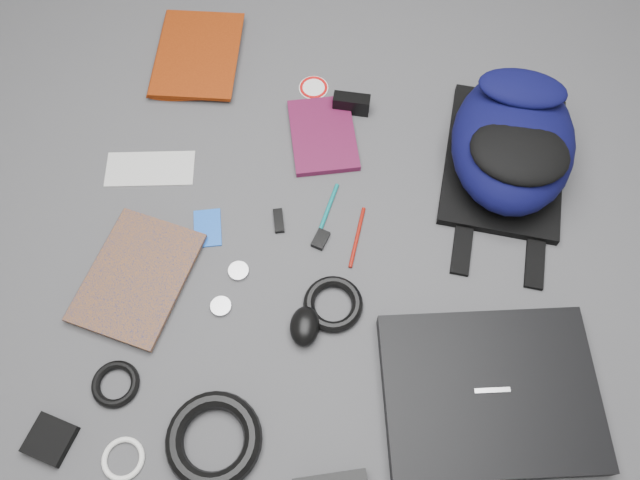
% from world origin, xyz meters
% --- Properties ---
extents(ground, '(4.00, 4.00, 0.00)m').
position_xyz_m(ground, '(0.00, 0.00, 0.00)').
color(ground, '#4F4F51').
rests_on(ground, ground).
extents(backpack, '(0.30, 0.42, 0.17)m').
position_xyz_m(backpack, '(0.38, 0.28, 0.09)').
color(backpack, black).
rests_on(backpack, ground).
extents(laptop, '(0.46, 0.39, 0.04)m').
position_xyz_m(laptop, '(0.37, -0.27, 0.02)').
color(laptop, black).
rests_on(laptop, ground).
extents(textbook_red, '(0.24, 0.30, 0.03)m').
position_xyz_m(textbook_red, '(-0.49, 0.45, 0.02)').
color(textbook_red, maroon).
rests_on(textbook_red, ground).
extents(comic_book, '(0.24, 0.30, 0.02)m').
position_xyz_m(comic_book, '(-0.46, -0.13, 0.01)').
color(comic_book, '#B3600C').
rests_on(comic_book, ground).
extents(envelope, '(0.22, 0.13, 0.00)m').
position_xyz_m(envelope, '(-0.42, 0.12, 0.00)').
color(envelope, silver).
rests_on(envelope, ground).
extents(dvd_case, '(0.20, 0.24, 0.02)m').
position_xyz_m(dvd_case, '(-0.04, 0.28, 0.01)').
color(dvd_case, '#450D28').
rests_on(dvd_case, ground).
extents(compact_camera, '(0.09, 0.03, 0.05)m').
position_xyz_m(compact_camera, '(0.01, 0.37, 0.02)').
color(compact_camera, black).
rests_on(compact_camera, ground).
extents(sticker_disc, '(0.09, 0.09, 0.00)m').
position_xyz_m(sticker_disc, '(-0.09, 0.42, 0.00)').
color(sticker_disc, white).
rests_on(sticker_disc, ground).
extents(pen_teal, '(0.03, 0.16, 0.01)m').
position_xyz_m(pen_teal, '(0.00, 0.07, 0.00)').
color(pen_teal, '#0C6F70').
rests_on(pen_teal, ground).
extents(pen_red, '(0.02, 0.15, 0.01)m').
position_xyz_m(pen_red, '(0.08, 0.03, 0.00)').
color(pen_red, maroon).
rests_on(pen_red, ground).
extents(id_badge, '(0.08, 0.10, 0.00)m').
position_xyz_m(id_badge, '(-0.25, -0.00, 0.00)').
color(id_badge, blue).
rests_on(id_badge, ground).
extents(usb_black, '(0.04, 0.06, 0.01)m').
position_xyz_m(usb_black, '(-0.10, 0.04, 0.01)').
color(usb_black, black).
rests_on(usb_black, ground).
extents(key_fob, '(0.04, 0.05, 0.01)m').
position_xyz_m(key_fob, '(-0.00, 0.01, 0.01)').
color(key_fob, black).
rests_on(key_fob, ground).
extents(mouse, '(0.07, 0.09, 0.04)m').
position_xyz_m(mouse, '(0.00, -0.20, 0.02)').
color(mouse, black).
rests_on(mouse, ground).
extents(headphone_left, '(0.05, 0.05, 0.01)m').
position_xyz_m(headphone_left, '(-0.16, -0.09, 0.01)').
color(headphone_left, '#AEAEB0').
rests_on(headphone_left, ground).
extents(headphone_right, '(0.05, 0.05, 0.01)m').
position_xyz_m(headphone_right, '(-0.18, -0.18, 0.01)').
color(headphone_right, '#A3A3A5').
rests_on(headphone_right, ground).
extents(cable_coil, '(0.13, 0.13, 0.02)m').
position_xyz_m(cable_coil, '(0.05, -0.14, 0.01)').
color(cable_coil, black).
rests_on(cable_coil, ground).
extents(power_cord_coil, '(0.19, 0.19, 0.04)m').
position_xyz_m(power_cord_coil, '(-0.12, -0.44, 0.02)').
color(power_cord_coil, black).
rests_on(power_cord_coil, ground).
extents(pouch, '(0.09, 0.09, 0.02)m').
position_xyz_m(pouch, '(-0.43, -0.49, 0.01)').
color(pouch, black).
rests_on(pouch, ground).
extents(earbud_coil, '(0.10, 0.10, 0.02)m').
position_xyz_m(earbud_coil, '(-0.34, -0.37, 0.01)').
color(earbud_coil, black).
rests_on(earbud_coil, ground).
extents(white_cable_coil, '(0.08, 0.08, 0.01)m').
position_xyz_m(white_cable_coil, '(-0.28, -0.50, 0.01)').
color(white_cable_coil, white).
rests_on(white_cable_coil, ground).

